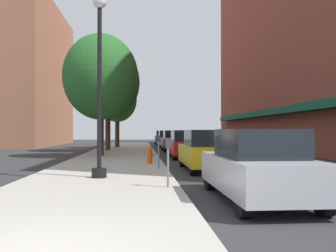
{
  "coord_description": "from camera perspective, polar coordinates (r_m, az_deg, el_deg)",
  "views": [
    {
      "loc": [
        1.31,
        -4.03,
        1.62
      ],
      "look_at": [
        2.75,
        14.22,
        1.87
      ],
      "focal_mm": 37.8,
      "sensor_mm": 36.0,
      "label": 1
    }
  ],
  "objects": [
    {
      "name": "car_yellow",
      "position": [
        14.58,
        6.14,
        -3.98
      ],
      "size": [
        1.8,
        4.3,
        1.66
      ],
      "rotation": [
        0.0,
        0.0,
        -0.04
      ],
      "color": "black",
      "rests_on": "ground"
    },
    {
      "name": "building_right_brick",
      "position": [
        31.01,
        23.1,
        17.78
      ],
      "size": [
        6.8,
        40.0,
        22.98
      ],
      "color": "brown",
      "rests_on": "ground"
    },
    {
      "name": "car_black",
      "position": [
        28.33,
        0.93,
        -2.44
      ],
      "size": [
        1.8,
        4.3,
        1.66
      ],
      "rotation": [
        0.0,
        0.0,
        0.0
      ],
      "color": "black",
      "rests_on": "ground"
    },
    {
      "name": "tree_near",
      "position": [
        28.11,
        -9.65,
        6.96
      ],
      "size": [
        4.93,
        4.93,
        8.14
      ],
      "color": "#422D1E",
      "rests_on": "sidewalk_slab"
    },
    {
      "name": "car_white",
      "position": [
        35.5,
        -0.18,
        -2.11
      ],
      "size": [
        1.8,
        4.3,
        1.66
      ],
      "rotation": [
        0.0,
        0.0,
        -0.0
      ],
      "color": "black",
      "rests_on": "ground"
    },
    {
      "name": "car_blue",
      "position": [
        42.34,
        -0.88,
        -1.9
      ],
      "size": [
        1.8,
        4.3,
        1.66
      ],
      "rotation": [
        0.0,
        0.0,
        -0.01
      ],
      "color": "black",
      "rests_on": "ground"
    },
    {
      "name": "tree_far",
      "position": [
        33.12,
        -8.17,
        4.19
      ],
      "size": [
        3.6,
        3.6,
        6.47
      ],
      "color": "#422D1E",
      "rests_on": "sidewalk_slab"
    },
    {
      "name": "car_red",
      "position": [
        21.08,
        2.82,
        -3.0
      ],
      "size": [
        1.8,
        4.3,
        1.66
      ],
      "rotation": [
        0.0,
        0.0,
        -0.0
      ],
      "color": "black",
      "rests_on": "ground"
    },
    {
      "name": "tree_mid",
      "position": [
        22.3,
        -10.79,
        7.77
      ],
      "size": [
        4.6,
        4.6,
        7.47
      ],
      "color": "#422D1E",
      "rests_on": "sidewalk_slab"
    },
    {
      "name": "sidewalk_slab",
      "position": [
        23.12,
        -7.78,
        -4.66
      ],
      "size": [
        4.8,
        50.0,
        0.12
      ],
      "primitive_type": "cube",
      "color": "#A8A399",
      "rests_on": "ground"
    },
    {
      "name": "ground_plane",
      "position": [
        22.26,
        2.44,
        -4.97
      ],
      "size": [
        90.0,
        90.0,
        0.0
      ],
      "primitive_type": "plane",
      "color": "#2D2D30"
    },
    {
      "name": "fire_hydrant",
      "position": [
        16.23,
        -2.98,
        -4.68
      ],
      "size": [
        0.33,
        0.26,
        0.79
      ],
      "color": "#E05614",
      "rests_on": "sidewalk_slab"
    },
    {
      "name": "lamppost",
      "position": [
        11.68,
        -11.0,
        7.01
      ],
      "size": [
        0.48,
        0.48,
        5.9
      ],
      "color": "black",
      "rests_on": "sidewalk_slab"
    },
    {
      "name": "building_far_background",
      "position": [
        43.29,
        -21.2,
        7.45
      ],
      "size": [
        6.8,
        18.0,
        15.61
      ],
      "color": "#9E6047",
      "rests_on": "ground"
    },
    {
      "name": "parking_meter_near",
      "position": [
        14.17,
        -1.52,
        -3.51
      ],
      "size": [
        0.14,
        0.09,
        1.31
      ],
      "color": "slate",
      "rests_on": "sidewalk_slab"
    },
    {
      "name": "parking_meter_far",
      "position": [
        9.43,
        -0.0,
        -4.87
      ],
      "size": [
        0.14,
        0.09,
        1.31
      ],
      "color": "slate",
      "rests_on": "sidewalk_slab"
    },
    {
      "name": "car_silver",
      "position": [
        8.47,
        14.1,
        -6.26
      ],
      "size": [
        1.8,
        4.3,
        1.66
      ],
      "rotation": [
        0.0,
        0.0,
        -0.0
      ],
      "color": "black",
      "rests_on": "ground"
    }
  ]
}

